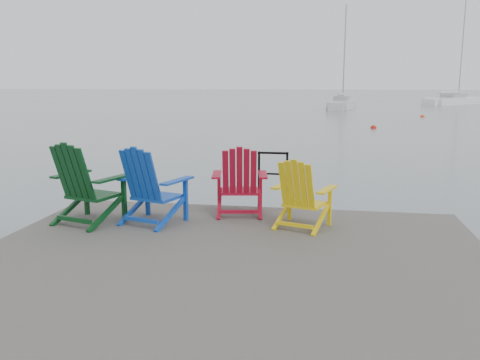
% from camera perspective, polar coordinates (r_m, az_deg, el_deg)
% --- Properties ---
extents(ground, '(400.00, 400.00, 0.00)m').
position_cam_1_polar(ground, '(5.97, -1.35, -13.37)').
color(ground, slate).
rests_on(ground, ground).
extents(dock, '(6.00, 5.00, 1.40)m').
position_cam_1_polar(dock, '(5.84, -1.37, -10.26)').
color(dock, '#312E2C').
rests_on(dock, ground).
extents(handrail, '(0.48, 0.04, 0.90)m').
position_cam_1_polar(handrail, '(7.96, 3.71, 0.63)').
color(handrail, black).
rests_on(handrail, dock).
extents(chair_green, '(1.07, 1.02, 1.14)m').
position_cam_1_polar(chair_green, '(7.39, -16.96, -0.35)').
color(chair_green, '#0A3815').
rests_on(chair_green, dock).
extents(chair_blue, '(1.03, 0.98, 1.09)m').
position_cam_1_polar(chair_blue, '(7.18, -10.01, -0.58)').
color(chair_blue, '#1041AC').
rests_on(chair_blue, dock).
extents(chair_red, '(0.91, 0.85, 1.03)m').
position_cam_1_polar(chair_red, '(7.55, -0.04, -0.08)').
color(chair_red, maroon).
rests_on(chair_red, dock).
extents(chair_yellow, '(0.90, 0.86, 0.95)m').
position_cam_1_polar(chair_yellow, '(6.91, 6.91, -1.53)').
color(chair_yellow, yellow).
rests_on(chair_yellow, dock).
extents(sailboat_near, '(3.07, 7.43, 10.12)m').
position_cam_1_polar(sailboat_near, '(51.02, 11.37, 8.26)').
color(sailboat_near, silver).
rests_on(sailboat_near, ground).
extents(sailboat_mid, '(8.60, 8.80, 13.31)m').
position_cam_1_polar(sailboat_mid, '(65.44, 23.04, 8.13)').
color(sailboat_mid, white).
rests_on(sailboat_mid, ground).
extents(buoy_b, '(0.35, 0.35, 0.35)m').
position_cam_1_polar(buoy_b, '(29.06, 14.75, 5.63)').
color(buoy_b, '#B9170A').
rests_on(buoy_b, ground).
extents(buoy_d, '(0.33, 0.33, 0.33)m').
position_cam_1_polar(buoy_d, '(40.01, 19.80, 6.68)').
color(buoy_d, '#E53D0D').
rests_on(buoy_d, ground).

